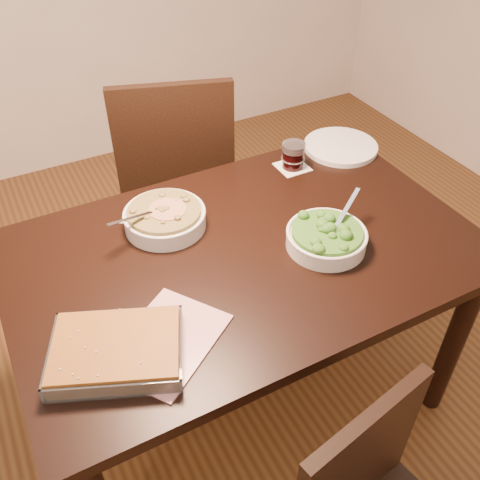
{
  "coord_description": "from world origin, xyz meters",
  "views": [
    {
      "loc": [
        -0.58,
        -1.06,
        1.81
      ],
      "look_at": [
        -0.02,
        -0.01,
        0.8
      ],
      "focal_mm": 40.0,
      "sensor_mm": 36.0,
      "label": 1
    }
  ],
  "objects_px": {
    "broccoli_bowl": "(326,237)",
    "wine_tumbler": "(293,155)",
    "baking_dish": "(117,351)",
    "chair_far": "(176,169)",
    "dinner_plate": "(341,147)",
    "table": "(245,271)",
    "stew_bowl": "(165,217)"
  },
  "relations": [
    {
      "from": "stew_bowl",
      "to": "chair_far",
      "type": "height_order",
      "value": "chair_far"
    },
    {
      "from": "wine_tumbler",
      "to": "broccoli_bowl",
      "type": "bearing_deg",
      "value": -109.14
    },
    {
      "from": "wine_tumbler",
      "to": "baking_dish",
      "type": "bearing_deg",
      "value": -147.51
    },
    {
      "from": "stew_bowl",
      "to": "broccoli_bowl",
      "type": "xyz_separation_m",
      "value": [
        0.39,
        -0.31,
        -0.0
      ]
    },
    {
      "from": "stew_bowl",
      "to": "baking_dish",
      "type": "xyz_separation_m",
      "value": [
        -0.29,
        -0.42,
        -0.01
      ]
    },
    {
      "from": "baking_dish",
      "to": "dinner_plate",
      "type": "bearing_deg",
      "value": 50.43
    },
    {
      "from": "stew_bowl",
      "to": "wine_tumbler",
      "type": "height_order",
      "value": "same"
    },
    {
      "from": "table",
      "to": "baking_dish",
      "type": "relative_size",
      "value": 3.67
    },
    {
      "from": "stew_bowl",
      "to": "broccoli_bowl",
      "type": "height_order",
      "value": "stew_bowl"
    },
    {
      "from": "stew_bowl",
      "to": "wine_tumbler",
      "type": "relative_size",
      "value": 2.96
    },
    {
      "from": "dinner_plate",
      "to": "table",
      "type": "bearing_deg",
      "value": -150.3
    },
    {
      "from": "broccoli_bowl",
      "to": "wine_tumbler",
      "type": "height_order",
      "value": "wine_tumbler"
    },
    {
      "from": "stew_bowl",
      "to": "chair_far",
      "type": "distance_m",
      "value": 0.67
    },
    {
      "from": "baking_dish",
      "to": "chair_far",
      "type": "distance_m",
      "value": 1.17
    },
    {
      "from": "table",
      "to": "wine_tumbler",
      "type": "height_order",
      "value": "wine_tumbler"
    },
    {
      "from": "table",
      "to": "baking_dish",
      "type": "bearing_deg",
      "value": -155.41
    },
    {
      "from": "baking_dish",
      "to": "dinner_plate",
      "type": "xyz_separation_m",
      "value": [
        1.07,
        0.56,
        -0.02
      ]
    },
    {
      "from": "stew_bowl",
      "to": "wine_tumbler",
      "type": "bearing_deg",
      "value": 11.03
    },
    {
      "from": "broccoli_bowl",
      "to": "chair_far",
      "type": "height_order",
      "value": "chair_far"
    },
    {
      "from": "table",
      "to": "dinner_plate",
      "type": "bearing_deg",
      "value": 29.7
    },
    {
      "from": "chair_far",
      "to": "broccoli_bowl",
      "type": "bearing_deg",
      "value": 116.49
    },
    {
      "from": "table",
      "to": "chair_far",
      "type": "relative_size",
      "value": 1.4
    },
    {
      "from": "stew_bowl",
      "to": "chair_far",
      "type": "bearing_deg",
      "value": 65.92
    },
    {
      "from": "dinner_plate",
      "to": "chair_far",
      "type": "relative_size",
      "value": 0.28
    },
    {
      "from": "wine_tumbler",
      "to": "dinner_plate",
      "type": "bearing_deg",
      "value": 6.2
    },
    {
      "from": "chair_far",
      "to": "table",
      "type": "bearing_deg",
      "value": 101.67
    },
    {
      "from": "table",
      "to": "broccoli_bowl",
      "type": "height_order",
      "value": "broccoli_bowl"
    },
    {
      "from": "wine_tumbler",
      "to": "chair_far",
      "type": "height_order",
      "value": "chair_far"
    },
    {
      "from": "dinner_plate",
      "to": "stew_bowl",
      "type": "bearing_deg",
      "value": -170.42
    },
    {
      "from": "table",
      "to": "broccoli_bowl",
      "type": "bearing_deg",
      "value": -24.83
    },
    {
      "from": "broccoli_bowl",
      "to": "wine_tumbler",
      "type": "relative_size",
      "value": 2.75
    },
    {
      "from": "baking_dish",
      "to": "chair_far",
      "type": "xyz_separation_m",
      "value": [
        0.55,
        1.0,
        -0.22
      ]
    }
  ]
}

